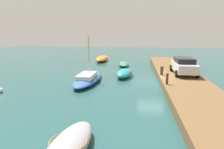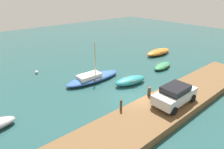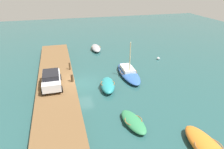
{
  "view_description": "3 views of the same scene",
  "coord_description": "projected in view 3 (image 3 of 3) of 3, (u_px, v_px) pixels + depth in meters",
  "views": [
    {
      "loc": [
        -17.36,
        1.46,
        4.56
      ],
      "look_at": [
        -0.78,
        3.65,
        0.8
      ],
      "focal_mm": 30.26,
      "sensor_mm": 36.0,
      "label": 1
    },
    {
      "loc": [
        -11.64,
        -10.01,
        9.13
      ],
      "look_at": [
        0.47,
        4.16,
        0.96
      ],
      "focal_mm": 31.18,
      "sensor_mm": 36.0,
      "label": 2
    },
    {
      "loc": [
        20.35,
        -1.82,
        10.69
      ],
      "look_at": [
        1.27,
        3.28,
        1.37
      ],
      "focal_mm": 32.82,
      "sensor_mm": 36.0,
      "label": 3
    }
  ],
  "objects": [
    {
      "name": "rowboat_green",
      "position": [
        133.0,
        122.0,
        16.36
      ],
      "size": [
        3.49,
        1.85,
        0.57
      ],
      "rotation": [
        0.0,
        0.0,
        0.16
      ],
      "color": "#2D7A4C",
      "rests_on": "ground_plane"
    },
    {
      "name": "motorboat_orange",
      "position": [
        208.0,
        149.0,
        13.58
      ],
      "size": [
        4.82,
        1.85,
        0.82
      ],
      "rotation": [
        0.0,
        0.0,
        -0.02
      ],
      "color": "orange",
      "rests_on": "ground_plane"
    },
    {
      "name": "sailboat_blue",
      "position": [
        128.0,
        72.0,
        24.69
      ],
      "size": [
        6.47,
        2.17,
        4.23
      ],
      "rotation": [
        0.0,
        0.0,
        -0.03
      ],
      "color": "#2D569E",
      "rests_on": "ground_plane"
    },
    {
      "name": "ground_plane",
      "position": [
        81.0,
        84.0,
        22.77
      ],
      "size": [
        84.0,
        84.0,
        0.0
      ],
      "primitive_type": "plane",
      "color": "#234C4C"
    },
    {
      "name": "mooring_post_mid_west",
      "position": [
        72.0,
        78.0,
        21.79
      ],
      "size": [
        0.27,
        0.27,
        0.83
      ],
      "primitive_type": "cylinder",
      "color": "#47331E",
      "rests_on": "dock_platform"
    },
    {
      "name": "rowboat_teal",
      "position": [
        108.0,
        85.0,
        21.7
      ],
      "size": [
        3.77,
        2.05,
        0.81
      ],
      "rotation": [
        0.0,
        0.0,
        -0.18
      ],
      "color": "teal",
      "rests_on": "ground_plane"
    },
    {
      "name": "marker_buoy",
      "position": [
        158.0,
        58.0,
        29.56
      ],
      "size": [
        0.38,
        0.38,
        0.38
      ],
      "primitive_type": "sphere",
      "color": "silver",
      "rests_on": "ground_plane"
    },
    {
      "name": "mooring_post_west",
      "position": [
        70.0,
        66.0,
        24.67
      ],
      "size": [
        0.18,
        0.18,
        0.88
      ],
      "primitive_type": "cylinder",
      "color": "#47331E",
      "rests_on": "dock_platform"
    },
    {
      "name": "parked_car",
      "position": [
        51.0,
        79.0,
        20.61
      ],
      "size": [
        3.96,
        2.02,
        1.57
      ],
      "rotation": [
        0.0,
        0.0,
        0.01
      ],
      "color": "silver",
      "rests_on": "dock_platform"
    },
    {
      "name": "dock_platform",
      "position": [
        56.0,
        84.0,
        22.03
      ],
      "size": [
        27.31,
        3.89,
        0.64
      ],
      "primitive_type": "cube",
      "color": "brown",
      "rests_on": "ground_plane"
    },
    {
      "name": "rowboat_grey",
      "position": [
        96.0,
        48.0,
        33.39
      ],
      "size": [
        3.96,
        1.63,
        0.71
      ],
      "rotation": [
        0.0,
        0.0,
        -0.06
      ],
      "color": "#939399",
      "rests_on": "ground_plane"
    }
  ]
}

